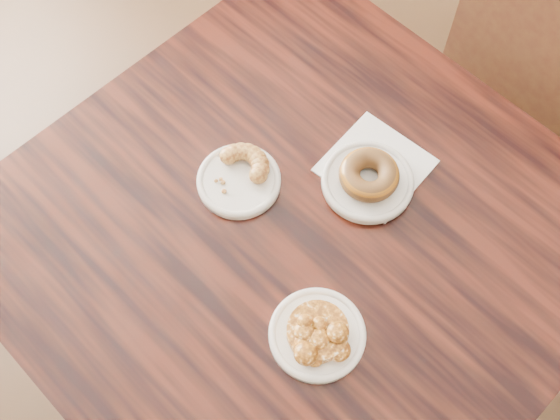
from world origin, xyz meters
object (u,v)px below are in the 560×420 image
Objects in this scene: apple_fritter at (318,330)px; chair_far at (552,88)px; cafe_table at (294,304)px; glazed_donut at (369,175)px; cruller_fragment at (238,175)px.

chair_far is at bearing 86.28° from apple_fritter.
glazed_donut is at bearing 81.15° from cafe_table.
apple_fritter is (0.09, -0.28, -0.01)m from glazed_donut.
glazed_donut is (0.05, 0.14, 0.41)m from cafe_table.
cafe_table is at bearing 135.14° from apple_fritter.
chair_far is at bearing 84.87° from cafe_table.
cafe_table is 0.44m from apple_fritter.
chair_far is 0.98m from apple_fritter.
apple_fritter reaches higher than cafe_table.
apple_fritter is at bearing -72.43° from glazed_donut.
cruller_fragment is at bearing -176.79° from cafe_table.
cafe_table is at bearing 90.80° from chair_far.
apple_fritter is (-0.06, -0.93, 0.33)m from chair_far.
apple_fritter is 1.20× the size of cruller_fragment.
cruller_fragment is (-0.27, 0.15, -0.00)m from apple_fritter.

